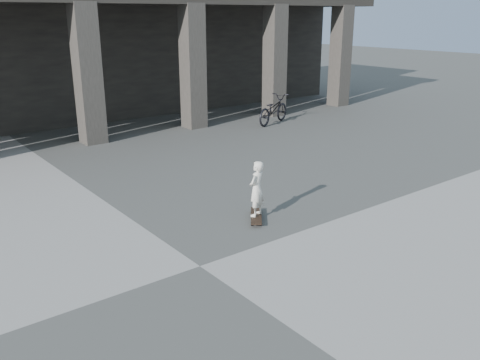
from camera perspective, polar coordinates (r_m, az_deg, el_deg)
ground at (r=7.90m, az=-4.53°, el=-9.62°), size 90.00×90.00×0.00m
longboard at (r=9.53m, az=1.84°, el=-4.08°), size 0.68×0.78×0.08m
child at (r=9.34m, az=1.87°, el=-0.99°), size 0.45×0.38×1.05m
bicycle at (r=17.85m, az=3.74°, el=7.89°), size 2.00×1.27×0.99m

